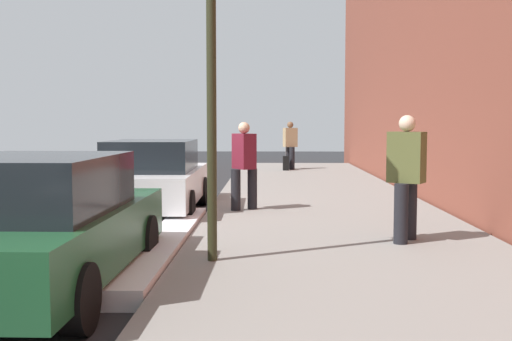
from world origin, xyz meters
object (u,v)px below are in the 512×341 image
object	(u,v)px
traffic_light_pole	(211,28)
pedestrian_olive_coat	(406,174)
parked_car_white	(154,177)
pedestrian_burgundy_coat	(244,163)
pedestrian_tan_coat	(290,144)
parked_car_green	(41,224)
rolling_suitcase	(286,163)

from	to	relation	value
traffic_light_pole	pedestrian_olive_coat	bearing A→B (deg)	-64.41
parked_car_white	pedestrian_burgundy_coat	distance (m)	1.91
pedestrian_olive_coat	pedestrian_burgundy_coat	size ratio (longest dim) A/B	1.05
traffic_light_pole	pedestrian_tan_coat	bearing A→B (deg)	-5.54
parked_car_green	pedestrian_olive_coat	world-z (taller)	pedestrian_olive_coat
parked_car_white	pedestrian_tan_coat	xyz separation A→B (m)	(10.40, -3.12, 0.33)
pedestrian_tan_coat	traffic_light_pole	size ratio (longest dim) A/B	0.42
parked_car_green	pedestrian_burgundy_coat	size ratio (longest dim) A/B	2.59
parked_car_white	traffic_light_pole	distance (m)	5.58
parked_car_green	rolling_suitcase	xyz separation A→B (m)	(15.71, -3.09, -0.35)
rolling_suitcase	parked_car_green	bearing A→B (deg)	168.89
rolling_suitcase	traffic_light_pole	bearing A→B (deg)	174.94
pedestrian_tan_coat	parked_car_green	bearing A→B (deg)	168.64
parked_car_white	rolling_suitcase	world-z (taller)	parked_car_white
pedestrian_olive_coat	pedestrian_tan_coat	distance (m)	14.00
parked_car_green	pedestrian_olive_coat	bearing A→B (deg)	-63.11
pedestrian_olive_coat	pedestrian_tan_coat	size ratio (longest dim) A/B	1.03
parked_car_white	pedestrian_olive_coat	world-z (taller)	pedestrian_olive_coat
parked_car_white	traffic_light_pole	size ratio (longest dim) A/B	1.03
pedestrian_olive_coat	pedestrian_burgundy_coat	bearing A→B (deg)	37.59
pedestrian_burgundy_coat	traffic_light_pole	xyz separation A→B (m)	(-4.48, 0.21, 1.94)
pedestrian_tan_coat	parked_car_white	bearing A→B (deg)	163.30
pedestrian_olive_coat	pedestrian_burgundy_coat	world-z (taller)	pedestrian_olive_coat
pedestrian_olive_coat	rolling_suitcase	distance (m)	13.54
pedestrian_olive_coat	traffic_light_pole	bearing A→B (deg)	115.59
pedestrian_olive_coat	traffic_light_pole	world-z (taller)	traffic_light_pole
pedestrian_olive_coat	rolling_suitcase	size ratio (longest dim) A/B	2.08
rolling_suitcase	pedestrian_burgundy_coat	bearing A→B (deg)	173.91
pedestrian_burgundy_coat	traffic_light_pole	distance (m)	4.88
pedestrian_tan_coat	traffic_light_pole	world-z (taller)	traffic_light_pole
parked_car_green	pedestrian_burgundy_coat	xyz separation A→B (m)	(5.46, -1.99, 0.31)
traffic_light_pole	parked_car_white	bearing A→B (deg)	18.77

